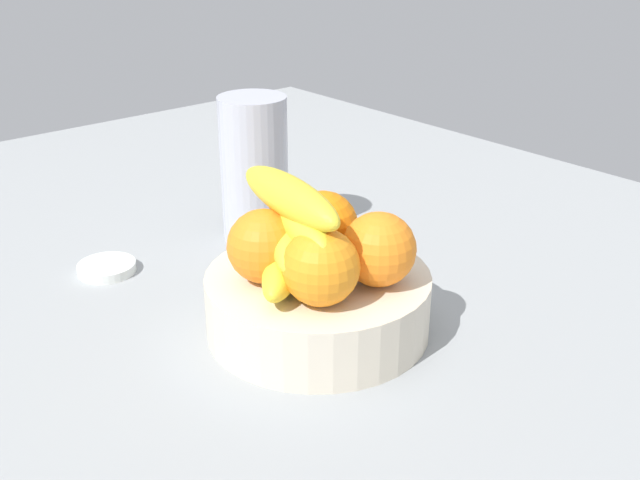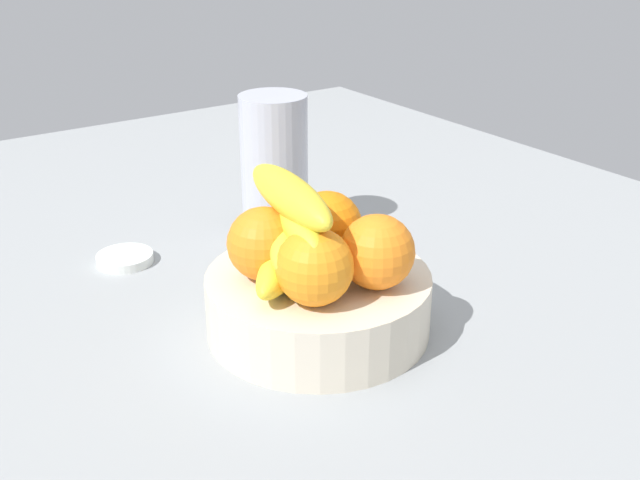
% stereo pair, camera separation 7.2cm
% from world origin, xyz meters
% --- Properties ---
extents(ground_plane, '(1.80, 1.40, 0.03)m').
position_xyz_m(ground_plane, '(0.00, 0.00, -0.01)').
color(ground_plane, gray).
extents(fruit_bowl, '(0.23, 0.23, 0.06)m').
position_xyz_m(fruit_bowl, '(0.00, 0.02, 0.03)').
color(fruit_bowl, beige).
rests_on(fruit_bowl, ground_plane).
extents(orange_front_left, '(0.07, 0.07, 0.07)m').
position_xyz_m(orange_front_left, '(0.05, 0.05, 0.10)').
color(orange_front_left, orange).
rests_on(orange_front_left, fruit_bowl).
extents(orange_front_right, '(0.07, 0.07, 0.07)m').
position_xyz_m(orange_front_right, '(-0.03, 0.05, 0.10)').
color(orange_front_right, orange).
rests_on(orange_front_right, fruit_bowl).
extents(orange_center, '(0.07, 0.07, 0.07)m').
position_xyz_m(orange_center, '(-0.03, -0.03, 0.10)').
color(orange_center, orange).
rests_on(orange_center, fruit_bowl).
extents(orange_back_left, '(0.07, 0.07, 0.07)m').
position_xyz_m(orange_back_left, '(0.05, -0.02, 0.10)').
color(orange_back_left, orange).
rests_on(orange_back_left, fruit_bowl).
extents(banana_bunch, '(0.18, 0.16, 0.11)m').
position_xyz_m(banana_bunch, '(-0.02, -0.00, 0.12)').
color(banana_bunch, yellow).
rests_on(banana_bunch, fruit_bowl).
extents(thermos_tumbler, '(0.09, 0.09, 0.19)m').
position_xyz_m(thermos_tumbler, '(-0.23, 0.11, 0.10)').
color(thermos_tumbler, '#B5B8C6').
rests_on(thermos_tumbler, ground_plane).
extents(jar_lid, '(0.07, 0.07, 0.01)m').
position_xyz_m(jar_lid, '(-0.27, -0.09, 0.01)').
color(jar_lid, silver).
rests_on(jar_lid, ground_plane).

